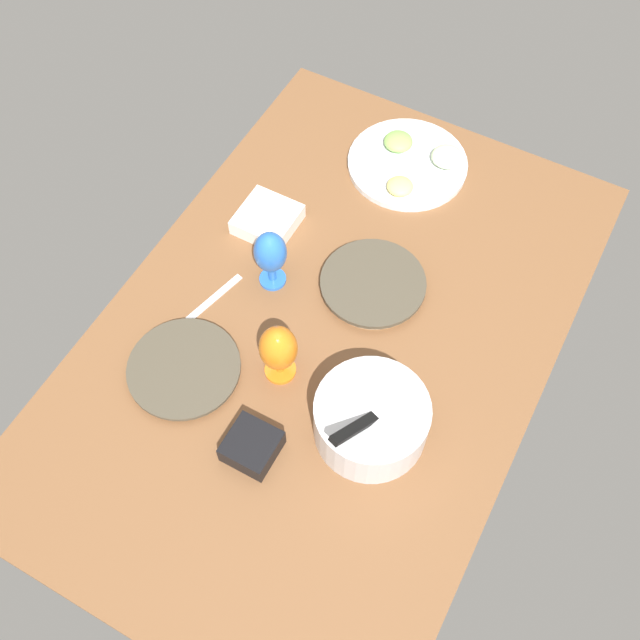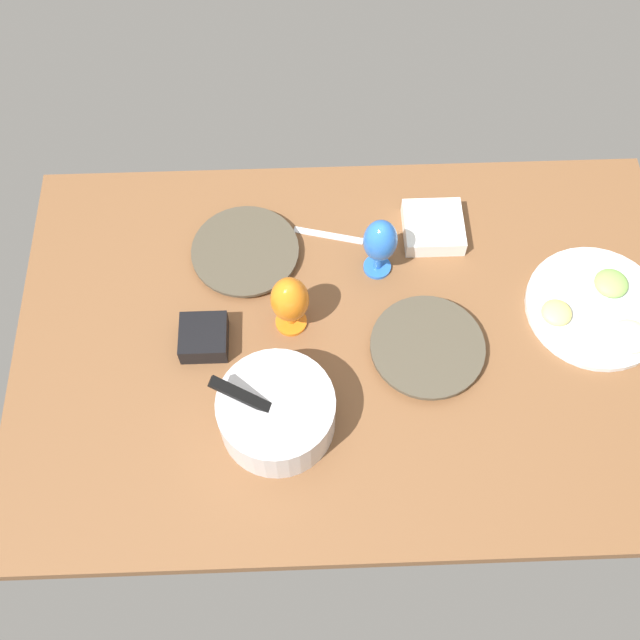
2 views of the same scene
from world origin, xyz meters
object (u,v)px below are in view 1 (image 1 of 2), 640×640
Objects in this scene: hurricane_glass_blue at (270,254)px; square_bowl_white at (267,219)px; dinner_plate_right at (184,369)px; square_bowl_black at (252,446)px; fruit_platter at (410,162)px; hurricane_glass_orange at (278,349)px; dinner_plate_left at (373,285)px; mixing_bowl at (371,419)px.

square_bowl_white is at bearing -145.43° from hurricane_glass_blue.
dinner_plate_right is 2.43× the size of square_bowl_black.
fruit_platter is (-84.73, 19.26, 0.22)cm from dinner_plate_right.
dinner_plate_right is at bearing -60.64° from hurricane_glass_orange.
dinner_plate_left is 52.11cm from square_bowl_black.
fruit_platter is 94.18cm from square_bowl_black.
fruit_platter is 2.26× the size of square_bowl_white.
mixing_bowl is 26.88cm from square_bowl_black.
mixing_bowl is 1.78× the size of square_bowl_white.
hurricane_glass_orange is (31.56, -8.72, 8.80)cm from dinner_plate_left.
mixing_bowl is at bearing 25.45° from dinner_plate_left.
hurricane_glass_orange is 1.19× the size of square_bowl_white.
square_bowl_white is at bearing -173.71° from dinner_plate_right.
mixing_bowl reaches higher than dinner_plate_right.
hurricane_glass_orange is at bearing 34.42° from square_bowl_white.
hurricane_glass_blue reaches higher than dinner_plate_right.
hurricane_glass_blue reaches higher than hurricane_glass_orange.
dinner_plate_left is 1.47× the size of hurricane_glass_blue.
dinner_plate_left is at bearing 81.77° from square_bowl_white.
square_bowl_black is at bearing 3.19° from fruit_platter.
hurricane_glass_orange is at bearing -97.72° from mixing_bowl.
hurricane_glass_orange is 1.60× the size of square_bowl_black.
hurricane_glass_blue is at bearing -155.06° from square_bowl_black.
square_bowl_black is (16.95, -20.60, -3.33)cm from mixing_bowl.
hurricane_glass_blue is (-32.70, 4.97, 9.89)cm from dinner_plate_right.
mixing_bowl reaches higher than hurricane_glass_blue.
hurricane_glass_blue is 47.03cm from square_bowl_black.
square_bowl_black is (51.94, -3.94, 1.43)cm from dinner_plate_left.
dinner_plate_right is 86.89cm from fruit_platter.
mixing_bowl is at bearing 99.63° from dinner_plate_right.
mixing_bowl is 64.33cm from square_bowl_white.
dinner_plate_right is at bearing -12.81° from fruit_platter.
square_bowl_white is 64.13cm from square_bowl_black.
dinner_plate_right is 1.02× the size of mixing_bowl.
dinner_plate_right is at bearing -80.37° from mixing_bowl.
hurricane_glass_blue reaches higher than fruit_platter.
dinner_plate_left is 1.01× the size of mixing_bowl.
hurricane_glass_orange reaches higher than dinner_plate_right.
square_bowl_black reaches higher than dinner_plate_left.
square_bowl_white is (-36.43, -24.96, -7.84)cm from hurricane_glass_orange.
hurricane_glass_orange is (-11.10, 19.72, 9.08)cm from dinner_plate_right.
fruit_platter is 54.81cm from hurricane_glass_blue.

